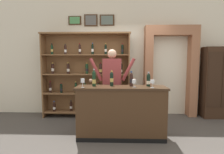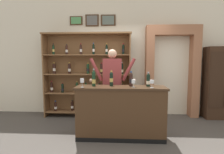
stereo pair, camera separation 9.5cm
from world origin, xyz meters
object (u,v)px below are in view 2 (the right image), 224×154
(shopkeeper, at_px, (112,80))
(wine_glass_center, at_px, (134,82))
(wine_shelf, at_px, (87,73))
(tasting_bottle_grappa, at_px, (131,79))
(tasting_bottle_super_tuscan, at_px, (148,80))
(tasting_bottle_prosecco, at_px, (111,79))
(wine_glass_spare, at_px, (152,82))
(wine_glass_right, at_px, (82,81))
(side_cabinet, at_px, (220,83))
(tasting_bottle_brunello, at_px, (94,78))
(tasting_counter, at_px, (121,112))

(shopkeeper, xyz_separation_m, wine_glass_center, (0.43, -0.61, 0.03))
(wine_shelf, relative_size, tasting_bottle_grappa, 7.83)
(wine_shelf, relative_size, tasting_bottle_super_tuscan, 8.21)
(tasting_bottle_prosecco, xyz_separation_m, wine_glass_spare, (0.75, -0.21, -0.04))
(tasting_bottle_prosecco, xyz_separation_m, wine_glass_center, (0.42, -0.14, -0.05))
(wine_shelf, height_order, tasting_bottle_super_tuscan, wine_shelf)
(wine_glass_right, bearing_deg, side_cabinet, 24.16)
(tasting_bottle_brunello, xyz_separation_m, wine_glass_center, (0.77, -0.11, -0.05))
(tasting_bottle_super_tuscan, bearing_deg, wine_shelf, 138.96)
(tasting_counter, height_order, shopkeeper, shopkeeper)
(wine_shelf, relative_size, tasting_bottle_brunello, 6.82)
(wine_glass_spare, bearing_deg, tasting_bottle_prosecco, 164.40)
(shopkeeper, distance_m, wine_glass_right, 0.86)
(side_cabinet, distance_m, tasting_counter, 2.90)
(tasting_bottle_prosecco, bearing_deg, wine_shelf, 120.24)
(wine_glass_right, bearing_deg, wine_glass_spare, 0.29)
(wine_shelf, height_order, tasting_bottle_brunello, wine_shelf)
(tasting_bottle_brunello, bearing_deg, tasting_bottle_prosecco, 5.10)
(shopkeeper, distance_m, tasting_bottle_prosecco, 0.47)
(tasting_counter, xyz_separation_m, tasting_bottle_prosecco, (-0.19, 0.09, 0.65))
(shopkeeper, height_order, tasting_bottle_super_tuscan, shopkeeper)
(shopkeeper, xyz_separation_m, tasting_bottle_brunello, (-0.34, -0.50, 0.07))
(wine_shelf, xyz_separation_m, tasting_counter, (0.90, -1.31, -0.67))
(wine_shelf, height_order, tasting_bottle_grappa, wine_shelf)
(side_cabinet, relative_size, tasting_bottle_super_tuscan, 6.58)
(wine_shelf, xyz_separation_m, shopkeeper, (0.71, -0.75, -0.09))
(tasting_bottle_grappa, relative_size, wine_glass_spare, 2.01)
(shopkeeper, relative_size, wine_glass_center, 12.05)
(wine_glass_center, bearing_deg, wine_glass_spare, -11.83)
(shopkeeper, height_order, tasting_bottle_grappa, shopkeeper)
(side_cabinet, xyz_separation_m, shopkeeper, (-2.74, -0.78, 0.16))
(side_cabinet, distance_m, tasting_bottle_brunello, 3.34)
(tasting_bottle_brunello, distance_m, tasting_bottle_super_tuscan, 1.06)
(tasting_bottle_super_tuscan, bearing_deg, wine_glass_center, -157.16)
(shopkeeper, bearing_deg, wine_glass_spare, -41.74)
(wine_shelf, xyz_separation_m, tasting_bottle_prosecco, (0.71, -1.22, -0.02))
(wine_shelf, distance_m, tasting_bottle_super_tuscan, 1.89)
(tasting_bottle_super_tuscan, bearing_deg, tasting_bottle_brunello, -179.39)
(tasting_bottle_prosecco, height_order, wine_glass_spare, tasting_bottle_prosecco)
(shopkeeper, bearing_deg, tasting_bottle_grappa, -51.43)
(tasting_counter, xyz_separation_m, wine_glass_spare, (0.57, -0.12, 0.61))
(tasting_bottle_grappa, bearing_deg, wine_glass_right, -167.81)
(tasting_counter, relative_size, tasting_bottle_grappa, 5.87)
(tasting_bottle_brunello, xyz_separation_m, tasting_bottle_prosecco, (0.34, 0.03, -0.00))
(tasting_bottle_super_tuscan, xyz_separation_m, wine_glass_spare, (0.04, -0.19, -0.02))
(tasting_counter, height_order, tasting_bottle_grappa, tasting_bottle_grappa)
(shopkeeper, bearing_deg, tasting_bottle_brunello, -123.99)
(tasting_bottle_brunello, relative_size, tasting_bottle_grappa, 1.15)
(side_cabinet, xyz_separation_m, tasting_bottle_grappa, (-2.35, -1.27, 0.22))
(wine_shelf, xyz_separation_m, tasting_bottle_brunello, (0.37, -1.25, -0.01))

